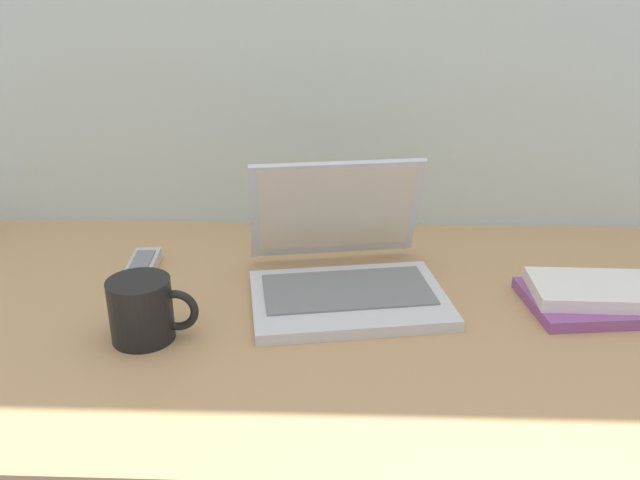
{
  "coord_description": "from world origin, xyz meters",
  "views": [
    {
      "loc": [
        0.08,
        -0.91,
        0.53
      ],
      "look_at": [
        0.05,
        0.0,
        0.15
      ],
      "focal_mm": 36.48,
      "sensor_mm": 36.0,
      "label": 1
    }
  ],
  "objects": [
    {
      "name": "desk",
      "position": [
        0.0,
        0.0,
        0.01
      ],
      "size": [
        1.6,
        0.76,
        0.03
      ],
      "color": "tan",
      "rests_on": "ground"
    },
    {
      "name": "laptop",
      "position": [
        0.08,
        0.07,
        0.07
      ],
      "size": [
        0.35,
        0.34,
        0.21
      ],
      "color": "silver",
      "rests_on": "desk"
    },
    {
      "name": "coffee_mug",
      "position": [
        -0.21,
        -0.1,
        0.08
      ],
      "size": [
        0.13,
        0.09,
        0.09
      ],
      "color": "black",
      "rests_on": "desk"
    },
    {
      "name": "remote_control_near",
      "position": [
        -0.27,
        0.11,
        0.04
      ],
      "size": [
        0.06,
        0.16,
        0.02
      ],
      "color": "#B7B7B7",
      "rests_on": "desk"
    },
    {
      "name": "book_stack",
      "position": [
        0.48,
        0.03,
        0.05
      ],
      "size": [
        0.23,
        0.18,
        0.04
      ],
      "color": "#8C4C8C",
      "rests_on": "desk"
    }
  ]
}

